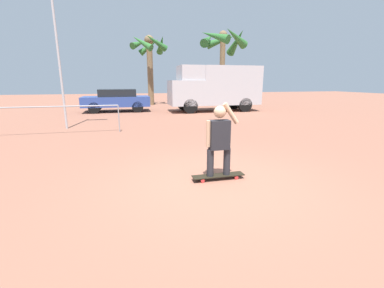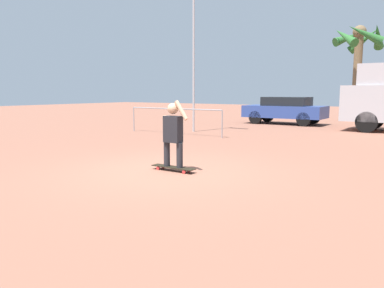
% 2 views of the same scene
% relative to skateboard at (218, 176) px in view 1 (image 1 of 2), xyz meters
% --- Properties ---
extents(ground_plane, '(80.00, 80.00, 0.00)m').
position_rel_skateboard_xyz_m(ground_plane, '(-0.10, -0.13, -0.08)').
color(ground_plane, '#935B47').
extents(skateboard, '(1.08, 0.23, 0.09)m').
position_rel_skateboard_xyz_m(skateboard, '(0.00, 0.00, 0.00)').
color(skateboard, black).
rests_on(skateboard, ground_plane).
extents(person_skateboarder, '(0.67, 0.24, 1.47)m').
position_rel_skateboard_xyz_m(person_skateboarder, '(-0.00, 0.00, 0.81)').
color(person_skateboarder, '#28282D').
rests_on(person_skateboarder, skateboard).
extents(camper_van, '(5.98, 2.05, 2.93)m').
position_rel_skateboard_xyz_m(camper_van, '(4.09, 11.84, 1.54)').
color(camper_van, black).
rests_on(camper_van, ground_plane).
extents(parked_car_blue, '(4.27, 1.88, 1.46)m').
position_rel_skateboard_xyz_m(parked_car_blue, '(-2.34, 13.16, 0.71)').
color(parked_car_blue, black).
rests_on(parked_car_blue, ground_plane).
extents(palm_tree_near_van, '(3.97, 3.96, 6.14)m').
position_rel_skateboard_xyz_m(palm_tree_near_van, '(6.13, 16.08, 4.86)').
color(palm_tree_near_van, brown).
rests_on(palm_tree_near_van, ground_plane).
extents(palm_tree_center_background, '(3.08, 3.19, 5.66)m').
position_rel_skateboard_xyz_m(palm_tree_center_background, '(0.38, 17.66, 4.28)').
color(palm_tree_center_background, brown).
rests_on(palm_tree_center_background, ground_plane).
extents(flagpole, '(1.10, 0.12, 6.73)m').
position_rel_skateboard_xyz_m(flagpole, '(-4.16, 7.11, 3.80)').
color(flagpole, '#B7B7BC').
rests_on(flagpole, ground_plane).
extents(plaza_railing_segment, '(4.55, 0.05, 1.08)m').
position_rel_skateboard_xyz_m(plaza_railing_segment, '(-4.30, 5.78, 0.83)').
color(plaza_railing_segment, '#99999E').
rests_on(plaza_railing_segment, ground_plane).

